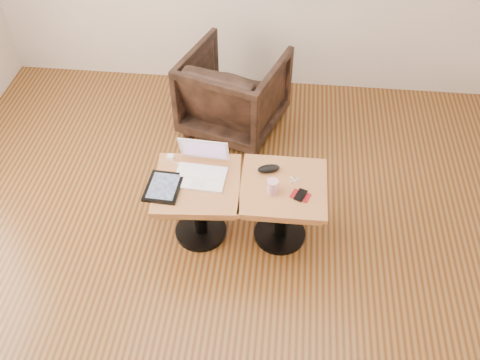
# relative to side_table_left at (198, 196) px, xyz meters

# --- Properties ---
(room_shell) EXTENTS (4.52, 4.52, 2.71)m
(room_shell) POSITION_rel_side_table_left_xyz_m (0.21, -0.39, 0.98)
(room_shell) COLOR #4C260E
(room_shell) RESTS_ON ground
(side_table_left) EXTENTS (0.58, 0.58, 0.49)m
(side_table_left) POSITION_rel_side_table_left_xyz_m (0.00, 0.00, 0.00)
(side_table_left) COLOR black
(side_table_left) RESTS_ON ground
(side_table_right) EXTENTS (0.54, 0.54, 0.49)m
(side_table_right) POSITION_rel_side_table_left_xyz_m (0.54, 0.03, 0.00)
(side_table_right) COLOR black
(side_table_right) RESTS_ON ground
(laptop) EXTENTS (0.33, 0.31, 0.22)m
(laptop) POSITION_rel_side_table_left_xyz_m (0.02, 0.08, 0.17)
(laptop) COLOR white
(laptop) RESTS_ON side_table_left
(tablet) EXTENTS (0.22, 0.28, 0.02)m
(tablet) POSITION_rel_side_table_left_xyz_m (-0.20, -0.07, 0.13)
(tablet) COLOR black
(tablet) RESTS_ON side_table_left
(charging_adapter) EXTENTS (0.05, 0.05, 0.03)m
(charging_adapter) POSITION_rel_side_table_left_xyz_m (-0.21, 0.20, 0.13)
(charging_adapter) COLOR white
(charging_adapter) RESTS_ON side_table_left
(glasses_case) EXTENTS (0.16, 0.10, 0.05)m
(glasses_case) POSITION_rel_side_table_left_xyz_m (0.44, 0.15, 0.14)
(glasses_case) COLOR black
(glasses_case) RESTS_ON side_table_right
(striped_cup) EXTENTS (0.08, 0.08, 0.09)m
(striped_cup) POSITION_rel_side_table_left_xyz_m (0.47, -0.03, 0.17)
(striped_cup) COLOR #CD4868
(striped_cup) RESTS_ON side_table_right
(earbuds_tangle) EXTENTS (0.07, 0.05, 0.01)m
(earbuds_tangle) POSITION_rel_side_table_left_xyz_m (0.61, 0.08, 0.13)
(earbuds_tangle) COLOR white
(earbuds_tangle) RESTS_ON side_table_right
(phone_on_sleeve) EXTENTS (0.14, 0.12, 0.01)m
(phone_on_sleeve) POSITION_rel_side_table_left_xyz_m (0.65, -0.05, 0.13)
(phone_on_sleeve) COLOR maroon
(phone_on_sleeve) RESTS_ON side_table_right
(armchair) EXTENTS (0.92, 0.94, 0.68)m
(armchair) POSITION_rel_side_table_left_xyz_m (0.10, 1.19, -0.03)
(armchair) COLOR black
(armchair) RESTS_ON ground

